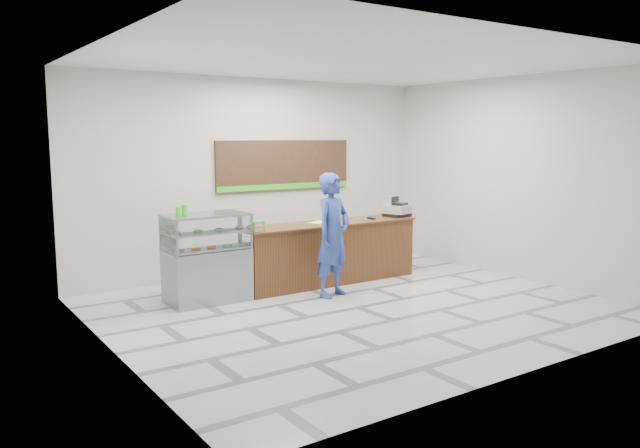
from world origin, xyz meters
TOP-DOWN VIEW (x-y plane):
  - floor at (0.00, 0.00)m, footprint 7.00×7.00m
  - back_wall at (0.00, 3.00)m, footprint 7.00×0.00m
  - ceiling at (0.00, 0.00)m, footprint 7.00×7.00m
  - sales_counter at (0.55, 1.55)m, footprint 3.26×0.76m
  - display_case at (-1.67, 1.55)m, footprint 1.22×0.72m
  - menu_board at (0.55, 2.96)m, footprint 2.80×0.06m
  - cash_register at (2.05, 1.53)m, footprint 0.50×0.51m
  - card_terminal at (1.40, 1.46)m, footprint 0.11×0.16m
  - serving_tray at (0.36, 1.57)m, footprint 0.45×0.39m
  - napkin_box at (-0.95, 1.51)m, footprint 0.13×0.13m
  - straw_cup at (-0.95, 1.64)m, footprint 0.08×0.08m
  - promo_box at (-0.95, 1.28)m, footprint 0.20×0.14m
  - donut_decal at (1.39, 1.51)m, footprint 0.16×0.16m
  - green_cup_left at (-2.06, 1.63)m, footprint 0.08×0.08m
  - green_cup_right at (-1.93, 1.70)m, footprint 0.09×0.09m
  - customer at (0.09, 0.77)m, footprint 0.81×0.65m

SIDE VIEW (x-z plane):
  - floor at x=0.00m, z-range 0.00..0.00m
  - sales_counter at x=0.55m, z-range 0.00..1.03m
  - display_case at x=-1.67m, z-range 0.01..1.34m
  - customer at x=0.09m, z-range 0.00..1.92m
  - donut_decal at x=1.39m, z-range 1.03..1.03m
  - serving_tray at x=0.36m, z-range 1.03..1.05m
  - card_terminal at x=1.40m, z-range 1.03..1.07m
  - napkin_box at x=-0.95m, z-range 1.03..1.14m
  - straw_cup at x=-0.95m, z-range 1.03..1.14m
  - promo_box at x=-0.95m, z-range 1.03..1.20m
  - cash_register at x=2.05m, z-range 0.98..1.35m
  - green_cup_left at x=-2.06m, z-range 1.33..1.45m
  - green_cup_right at x=-1.93m, z-range 1.33..1.47m
  - back_wall at x=0.00m, z-range -1.75..5.25m
  - menu_board at x=0.55m, z-range 1.48..2.38m
  - ceiling at x=0.00m, z-range 3.50..3.50m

